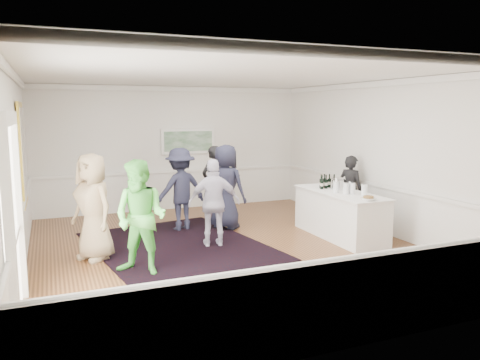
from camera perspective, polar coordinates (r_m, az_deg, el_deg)
name	(u,v)px	position (r m, az deg, el deg)	size (l,w,h in m)	color
floor	(227,249)	(8.89, -1.56, -8.36)	(8.00, 8.00, 0.00)	brown
ceiling	(227,75)	(8.54, -1.65, 12.68)	(7.00, 8.00, 0.02)	white
wall_left	(16,174)	(8.04, -25.64, 0.69)	(0.02, 8.00, 3.20)	white
wall_right	(382,157)	(10.33, 16.90, 2.68)	(0.02, 8.00, 3.20)	white
wall_back	(173,148)	(12.37, -8.17, 3.84)	(7.00, 0.02, 3.20)	white
wall_front	(362,204)	(5.07, 14.61, -2.81)	(7.00, 0.02, 3.20)	white
wainscoting	(227,223)	(8.76, -1.57, -5.23)	(7.00, 8.00, 1.00)	white
mirror	(23,154)	(9.31, -24.98, 2.91)	(0.05, 1.25, 1.85)	gold
doorway	(13,208)	(6.19, -25.98, -3.12)	(0.10, 1.78, 2.56)	white
landscape_painting	(188,141)	(12.41, -6.33, 4.73)	(1.44, 0.06, 0.66)	white
area_rug	(178,246)	(9.11, -7.60, -7.95)	(2.94, 3.86, 0.02)	black
serving_table	(340,214)	(9.81, 12.07, -4.09)	(0.88, 2.32, 0.94)	white
bartender	(350,191)	(10.76, 13.32, -1.28)	(0.58, 0.38, 1.59)	black
guest_tan	(93,207)	(8.45, -17.49, -3.14)	(0.91, 0.59, 1.86)	tan
guest_green	(141,217)	(7.51, -12.01, -4.49)	(0.88, 0.69, 1.82)	#5FD756
guest_lilac	(214,203)	(8.88, -3.16, -2.81)	(0.98, 0.41, 1.68)	silver
guest_dark_a	(180,189)	(10.17, -7.28, -1.12)	(1.15, 0.66, 1.79)	#1C1D2F
guest_dark_b	(213,183)	(11.15, -3.31, -0.32)	(0.64, 0.42, 1.75)	black
guest_navy	(226,187)	(10.20, -1.76, -0.84)	(0.90, 0.59, 1.85)	#1C1D2F
wine_bottles	(327,181)	(10.11, 10.59, -0.11)	(0.41, 0.27, 0.31)	black
juice_pitchers	(350,188)	(9.46, 13.26, -0.98)	(0.40, 0.66, 0.24)	#62AA3C
ice_bucket	(338,184)	(9.95, 11.83, -0.51)	(0.26, 0.26, 0.24)	silver
nut_bowl	(368,198)	(8.91, 15.38, -2.16)	(0.27, 0.27, 0.08)	white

